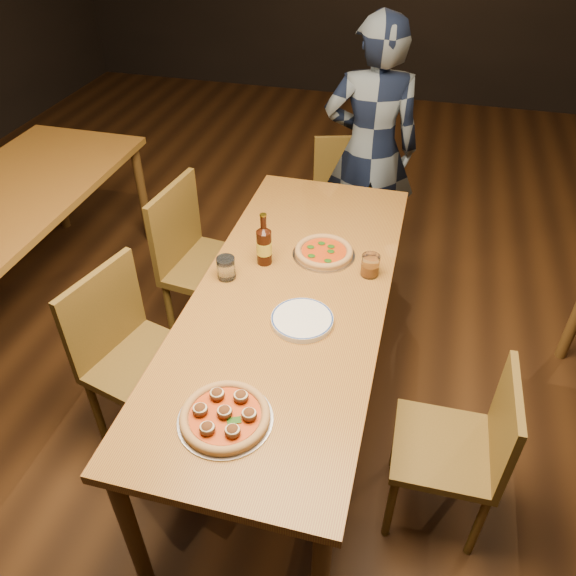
% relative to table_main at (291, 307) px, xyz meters
% --- Properties ---
extents(ground, '(9.00, 9.00, 0.00)m').
position_rel_table_main_xyz_m(ground, '(0.00, 0.00, -0.68)').
color(ground, black).
extents(room_shell, '(9.00, 9.00, 9.00)m').
position_rel_table_main_xyz_m(room_shell, '(0.00, 0.00, 1.18)').
color(room_shell, black).
rests_on(room_shell, ground).
extents(table_main, '(0.80, 2.00, 0.75)m').
position_rel_table_main_xyz_m(table_main, '(0.00, 0.00, 0.00)').
color(table_main, brown).
rests_on(table_main, ground).
extents(chair_main_nw, '(0.52, 0.52, 0.92)m').
position_rel_table_main_xyz_m(chair_main_nw, '(-0.57, -0.28, -0.22)').
color(chair_main_nw, brown).
rests_on(chair_main_nw, ground).
extents(chair_main_sw, '(0.49, 0.49, 0.95)m').
position_rel_table_main_xyz_m(chair_main_sw, '(-0.53, 0.44, -0.20)').
color(chair_main_sw, brown).
rests_on(chair_main_sw, ground).
extents(chair_main_e, '(0.40, 0.40, 0.83)m').
position_rel_table_main_xyz_m(chair_main_e, '(0.70, -0.36, -0.26)').
color(chair_main_e, brown).
rests_on(chair_main_e, ground).
extents(chair_end, '(0.50, 0.50, 0.85)m').
position_rel_table_main_xyz_m(chair_end, '(0.03, 1.31, -0.25)').
color(chair_end, brown).
rests_on(chair_end, ground).
extents(pizza_meatball, '(0.32, 0.32, 0.06)m').
position_rel_table_main_xyz_m(pizza_meatball, '(-0.05, -0.69, 0.09)').
color(pizza_meatball, '#B7B7BF').
rests_on(pizza_meatball, table_main).
extents(pizza_margherita, '(0.29, 0.29, 0.04)m').
position_rel_table_main_xyz_m(pizza_margherita, '(0.08, 0.31, 0.09)').
color(pizza_margherita, '#B7B7BF').
rests_on(pizza_margherita, table_main).
extents(plate_stack, '(0.25, 0.25, 0.02)m').
position_rel_table_main_xyz_m(plate_stack, '(0.09, -0.16, 0.08)').
color(plate_stack, white).
rests_on(plate_stack, table_main).
extents(beer_bottle, '(0.07, 0.07, 0.25)m').
position_rel_table_main_xyz_m(beer_bottle, '(-0.17, 0.19, 0.16)').
color(beer_bottle, black).
rests_on(beer_bottle, table_main).
extents(water_glass, '(0.08, 0.08, 0.10)m').
position_rel_table_main_xyz_m(water_glass, '(-0.30, 0.04, 0.12)').
color(water_glass, white).
rests_on(water_glass, table_main).
extents(amber_glass, '(0.08, 0.08, 0.10)m').
position_rel_table_main_xyz_m(amber_glass, '(0.30, 0.22, 0.12)').
color(amber_glass, '#984A11').
rests_on(amber_glass, table_main).
extents(diner, '(0.63, 0.48, 1.58)m').
position_rel_table_main_xyz_m(diner, '(0.14, 1.38, 0.11)').
color(diner, black).
rests_on(diner, ground).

